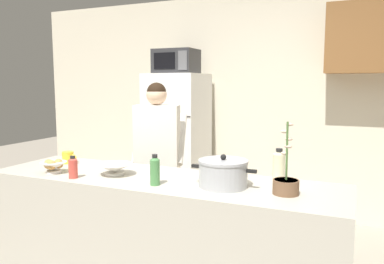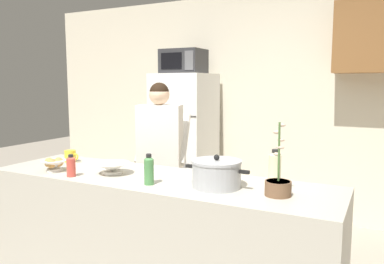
{
  "view_description": "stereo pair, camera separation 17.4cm",
  "coord_description": "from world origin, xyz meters",
  "px_view_note": "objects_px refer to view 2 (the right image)",
  "views": [
    {
      "loc": [
        1.22,
        -2.23,
        1.55
      ],
      "look_at": [
        0.0,
        0.55,
        1.17
      ],
      "focal_mm": 35.79,
      "sensor_mm": 36.0,
      "label": 1
    },
    {
      "loc": [
        1.38,
        -2.16,
        1.55
      ],
      "look_at": [
        0.0,
        0.55,
        1.17
      ],
      "focal_mm": 35.79,
      "sensor_mm": 36.0,
      "label": 2
    }
  ],
  "objects_px": {
    "refrigerator": "(185,144)",
    "empty_bowl": "(112,167)",
    "potted_orchid": "(278,184)",
    "bottle_mid_counter": "(149,170)",
    "bottle_far_corner": "(71,166)",
    "coffee_mug": "(71,156)",
    "microwave": "(183,62)",
    "cooking_pot": "(216,174)",
    "person_near_pot": "(160,148)",
    "bottle_near_edge": "(275,166)",
    "bread_bowl": "(54,164)"
  },
  "relations": [
    {
      "from": "cooking_pot",
      "to": "empty_bowl",
      "type": "bearing_deg",
      "value": -178.94
    },
    {
      "from": "bottle_near_edge",
      "to": "bottle_mid_counter",
      "type": "distance_m",
      "value": 0.82
    },
    {
      "from": "person_near_pot",
      "to": "bottle_mid_counter",
      "type": "relative_size",
      "value": 7.97
    },
    {
      "from": "cooking_pot",
      "to": "potted_orchid",
      "type": "xyz_separation_m",
      "value": [
        0.38,
        -0.01,
        -0.02
      ]
    },
    {
      "from": "potted_orchid",
      "to": "bottle_far_corner",
      "type": "bearing_deg",
      "value": -172.07
    },
    {
      "from": "cooking_pot",
      "to": "coffee_mug",
      "type": "xyz_separation_m",
      "value": [
        -1.37,
        0.17,
        -0.04
      ]
    },
    {
      "from": "coffee_mug",
      "to": "bottle_mid_counter",
      "type": "xyz_separation_m",
      "value": [
        0.96,
        -0.3,
        0.05
      ]
    },
    {
      "from": "microwave",
      "to": "person_near_pot",
      "type": "distance_m",
      "value": 1.37
    },
    {
      "from": "person_near_pot",
      "to": "refrigerator",
      "type": "bearing_deg",
      "value": 106.34
    },
    {
      "from": "person_near_pot",
      "to": "coffee_mug",
      "type": "relative_size",
      "value": 11.95
    },
    {
      "from": "bottle_mid_counter",
      "to": "person_near_pot",
      "type": "bearing_deg",
      "value": 118.03
    },
    {
      "from": "bread_bowl",
      "to": "potted_orchid",
      "type": "height_order",
      "value": "potted_orchid"
    },
    {
      "from": "refrigerator",
      "to": "bottle_mid_counter",
      "type": "height_order",
      "value": "refrigerator"
    },
    {
      "from": "cooking_pot",
      "to": "potted_orchid",
      "type": "height_order",
      "value": "potted_orchid"
    },
    {
      "from": "bread_bowl",
      "to": "bottle_near_edge",
      "type": "relative_size",
      "value": 0.88
    },
    {
      "from": "cooking_pot",
      "to": "bottle_near_edge",
      "type": "height_order",
      "value": "bottle_near_edge"
    },
    {
      "from": "microwave",
      "to": "bottle_near_edge",
      "type": "xyz_separation_m",
      "value": [
        1.51,
        -1.56,
        -0.79
      ]
    },
    {
      "from": "bread_bowl",
      "to": "potted_orchid",
      "type": "relative_size",
      "value": 0.44
    },
    {
      "from": "coffee_mug",
      "to": "bottle_near_edge",
      "type": "height_order",
      "value": "bottle_near_edge"
    },
    {
      "from": "coffee_mug",
      "to": "bread_bowl",
      "type": "height_order",
      "value": "bread_bowl"
    },
    {
      "from": "refrigerator",
      "to": "person_near_pot",
      "type": "height_order",
      "value": "refrigerator"
    },
    {
      "from": "bread_bowl",
      "to": "coffee_mug",
      "type": "bearing_deg",
      "value": 114.3
    },
    {
      "from": "refrigerator",
      "to": "coffee_mug",
      "type": "distance_m",
      "value": 1.73
    },
    {
      "from": "coffee_mug",
      "to": "bottle_far_corner",
      "type": "relative_size",
      "value": 0.86
    },
    {
      "from": "bottle_far_corner",
      "to": "potted_orchid",
      "type": "xyz_separation_m",
      "value": [
        1.38,
        0.19,
        -0.01
      ]
    },
    {
      "from": "microwave",
      "to": "cooking_pot",
      "type": "relative_size",
      "value": 1.14
    },
    {
      "from": "refrigerator",
      "to": "person_near_pot",
      "type": "bearing_deg",
      "value": -73.66
    },
    {
      "from": "refrigerator",
      "to": "empty_bowl",
      "type": "bearing_deg",
      "value": -77.13
    },
    {
      "from": "bottle_far_corner",
      "to": "potted_orchid",
      "type": "distance_m",
      "value": 1.4
    },
    {
      "from": "refrigerator",
      "to": "cooking_pot",
      "type": "height_order",
      "value": "refrigerator"
    },
    {
      "from": "person_near_pot",
      "to": "bread_bowl",
      "type": "distance_m",
      "value": 1.02
    },
    {
      "from": "empty_bowl",
      "to": "coffee_mug",
      "type": "bearing_deg",
      "value": 162.26
    },
    {
      "from": "refrigerator",
      "to": "cooking_pot",
      "type": "bearing_deg",
      "value": -56.93
    },
    {
      "from": "cooking_pot",
      "to": "coffee_mug",
      "type": "distance_m",
      "value": 1.38
    },
    {
      "from": "bottle_mid_counter",
      "to": "coffee_mug",
      "type": "bearing_deg",
      "value": 162.47
    },
    {
      "from": "person_near_pot",
      "to": "bottle_near_edge",
      "type": "bearing_deg",
      "value": -23.69
    },
    {
      "from": "cooking_pot",
      "to": "bread_bowl",
      "type": "relative_size",
      "value": 2.25
    },
    {
      "from": "coffee_mug",
      "to": "bottle_far_corner",
      "type": "distance_m",
      "value": 0.52
    },
    {
      "from": "cooking_pot",
      "to": "person_near_pot",
      "type": "bearing_deg",
      "value": 137.86
    },
    {
      "from": "microwave",
      "to": "bottle_near_edge",
      "type": "height_order",
      "value": "microwave"
    },
    {
      "from": "potted_orchid",
      "to": "bottle_mid_counter",
      "type": "bearing_deg",
      "value": -170.84
    },
    {
      "from": "potted_orchid",
      "to": "empty_bowl",
      "type": "bearing_deg",
      "value": -179.69
    },
    {
      "from": "refrigerator",
      "to": "microwave",
      "type": "xyz_separation_m",
      "value": [
        0.0,
        -0.02,
        0.98
      ]
    },
    {
      "from": "empty_bowl",
      "to": "bottle_far_corner",
      "type": "relative_size",
      "value": 1.67
    },
    {
      "from": "bottle_near_edge",
      "to": "potted_orchid",
      "type": "bearing_deg",
      "value": -71.92
    },
    {
      "from": "coffee_mug",
      "to": "refrigerator",
      "type": "bearing_deg",
      "value": 85.43
    },
    {
      "from": "refrigerator",
      "to": "coffee_mug",
      "type": "bearing_deg",
      "value": -94.57
    },
    {
      "from": "coffee_mug",
      "to": "bottle_mid_counter",
      "type": "height_order",
      "value": "bottle_mid_counter"
    },
    {
      "from": "bottle_mid_counter",
      "to": "bottle_far_corner",
      "type": "height_order",
      "value": "bottle_mid_counter"
    },
    {
      "from": "cooking_pot",
      "to": "bottle_mid_counter",
      "type": "relative_size",
      "value": 2.14
    }
  ]
}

